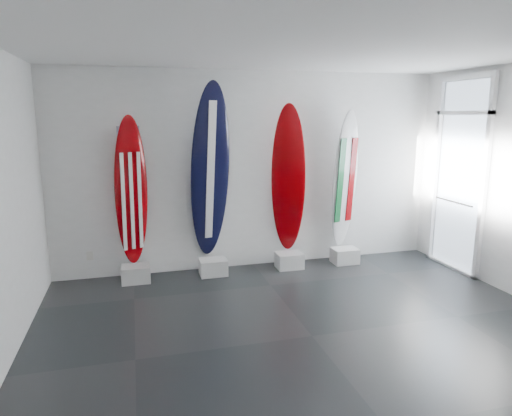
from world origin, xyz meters
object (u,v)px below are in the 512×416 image
object	(u,v)px
surfboard_usa	(131,192)
surfboard_navy	(210,173)
surfboard_swiss	(288,180)
surfboard_italy	(345,180)

from	to	relation	value
surfboard_usa	surfboard_navy	world-z (taller)	surfboard_navy
surfboard_usa	surfboard_navy	xyz separation A→B (m)	(1.12, 0.00, 0.23)
surfboard_usa	surfboard_navy	bearing A→B (deg)	-21.63
surfboard_navy	surfboard_swiss	bearing A→B (deg)	-10.89
surfboard_navy	surfboard_italy	size ratio (longest dim) A/B	1.19
surfboard_navy	surfboard_swiss	distance (m)	1.21
surfboard_usa	surfboard_navy	distance (m)	1.14
surfboard_usa	surfboard_swiss	xyz separation A→B (m)	(2.32, 0.00, 0.08)
surfboard_usa	surfboard_swiss	size ratio (longest dim) A/B	0.92
surfboard_italy	surfboard_navy	bearing A→B (deg)	162.99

